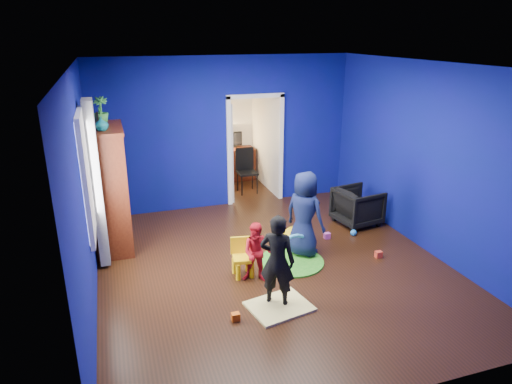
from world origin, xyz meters
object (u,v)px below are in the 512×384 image
object	(u,v)px
child_black	(277,261)
vase	(101,124)
play_mat	(291,261)
tv_armoire	(109,189)
folding_chair	(247,172)
armchair	(358,206)
study_desk	(235,164)
child_navy	(304,214)
kid_chair	(243,260)
toddler_red	(257,253)
crt_tv	(111,186)
hopper_ball	(294,237)

from	to	relation	value
child_black	vase	size ratio (longest dim) A/B	6.11
child_black	play_mat	world-z (taller)	child_black
tv_armoire	folding_chair	distance (m)	3.40
armchair	folding_chair	bearing A→B (deg)	22.61
study_desk	folding_chair	distance (m)	0.96
vase	play_mat	distance (m)	3.43
child_black	play_mat	xyz separation A→B (m)	(0.60, 0.96, -0.60)
child_black	child_navy	world-z (taller)	child_navy
child_navy	kid_chair	xyz separation A→B (m)	(-1.09, -0.35, -0.42)
vase	play_mat	size ratio (longest dim) A/B	0.20
toddler_red	vase	size ratio (longest dim) A/B	4.33
vase	tv_armoire	xyz separation A→B (m)	(0.00, 0.30, -1.08)
armchair	child_black	size ratio (longest dim) A/B	0.60
crt_tv	folding_chair	distance (m)	3.37
toddler_red	tv_armoire	world-z (taller)	tv_armoire
child_navy	folding_chair	size ratio (longest dim) A/B	1.46
hopper_ball	study_desk	xyz separation A→B (m)	(0.07, 3.76, 0.19)
child_navy	child_black	bearing A→B (deg)	109.66
toddler_red	kid_chair	world-z (taller)	toddler_red
crt_tv	folding_chair	xyz separation A→B (m)	(2.78, 1.83, -0.56)
armchair	toddler_red	distance (m)	2.71
tv_armoire	folding_chair	bearing A→B (deg)	33.05
play_mat	folding_chair	distance (m)	3.30
child_black	vase	distance (m)	3.18
folding_chair	child_black	bearing A→B (deg)	-102.03
child_black	study_desk	bearing A→B (deg)	-65.54
toddler_red	play_mat	distance (m)	0.85
child_navy	crt_tv	world-z (taller)	child_navy
tv_armoire	hopper_ball	bearing A→B (deg)	-19.43
child_navy	kid_chair	world-z (taller)	child_navy
child_black	vase	xyz separation A→B (m)	(-1.92, 2.09, 1.45)
crt_tv	play_mat	distance (m)	3.03
vase	armchair	bearing A→B (deg)	-1.59
tv_armoire	study_desk	distance (m)	4.01
tv_armoire	kid_chair	xyz separation A→B (m)	(1.71, -1.57, -0.73)
folding_chair	kid_chair	bearing A→B (deg)	-108.01
study_desk	crt_tv	bearing A→B (deg)	-134.84
vase	child_navy	bearing A→B (deg)	-18.19
vase	play_mat	xyz separation A→B (m)	(2.52, -1.12, -2.05)
tv_armoire	study_desk	xyz separation A→B (m)	(2.82, 2.79, -0.60)
tv_armoire	folding_chair	size ratio (longest dim) A/B	2.13
armchair	study_desk	distance (m)	3.50
play_mat	tv_armoire	bearing A→B (deg)	150.51
hopper_ball	armchair	bearing A→B (deg)	20.75
hopper_ball	study_desk	world-z (taller)	study_desk
vase	study_desk	world-z (taller)	vase
folding_chair	armchair	bearing A→B (deg)	-58.28
toddler_red	vase	distance (m)	2.88
hopper_ball	study_desk	size ratio (longest dim) A/B	0.41
armchair	play_mat	world-z (taller)	armchair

